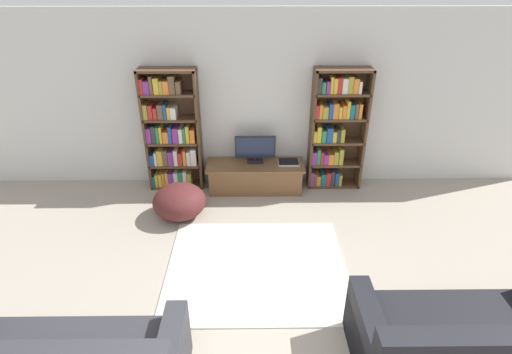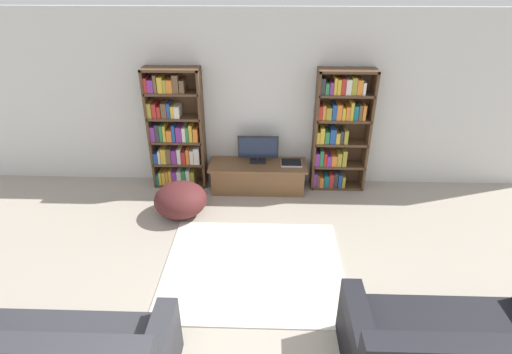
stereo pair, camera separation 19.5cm
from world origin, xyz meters
name	(u,v)px [view 1 (the left image)]	position (x,y,z in m)	size (l,w,h in m)	color
wall_back	(255,101)	(0.00, 4.23, 1.30)	(8.80, 0.06, 2.60)	silver
bookshelf_left	(171,133)	(-1.24, 4.05, 0.87)	(0.81, 0.30, 1.83)	#513823
bookshelf_right	(335,129)	(1.18, 4.05, 0.93)	(0.81, 0.30, 1.83)	#513823
tv_stand	(256,176)	(0.00, 3.91, 0.22)	(1.47, 0.52, 0.43)	brown
television	(255,149)	(0.00, 3.98, 0.65)	(0.61, 0.16, 0.42)	black
laptop	(288,162)	(0.50, 3.94, 0.44)	(0.31, 0.25, 0.03)	silver
area_rug	(257,267)	(0.00, 2.08, 0.01)	(2.05, 1.74, 0.02)	beige
couch_right_sofa	(461,347)	(1.69, 0.76, 0.28)	(1.73, 0.93, 0.83)	black
beanbag_ottoman	(179,201)	(-1.05, 3.17, 0.23)	(0.72, 0.72, 0.46)	#4C1E1E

